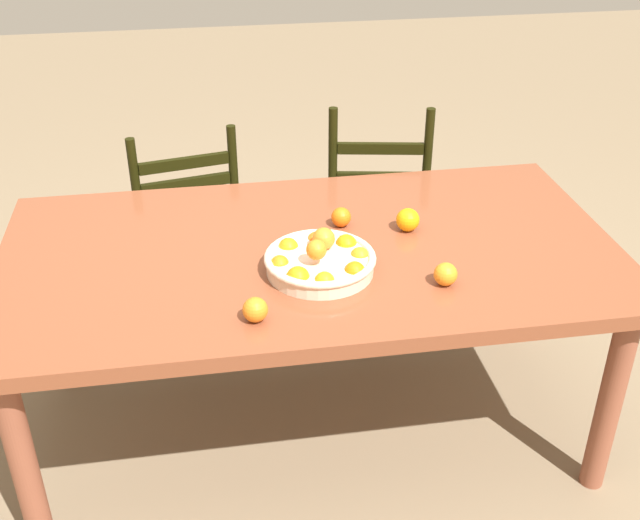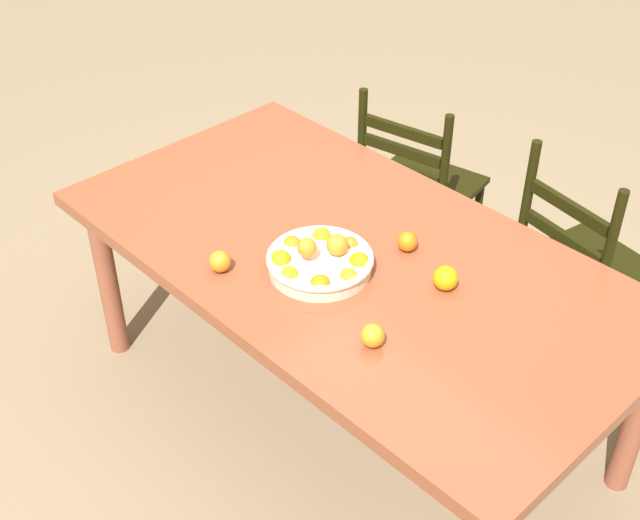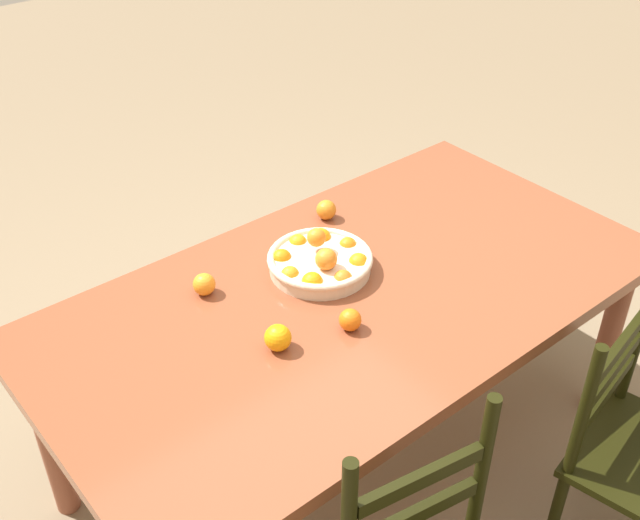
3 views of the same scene
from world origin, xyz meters
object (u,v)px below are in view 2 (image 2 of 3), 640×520
at_px(orange_loose_1, 446,278).
at_px(chair_by_cabinet, 581,272).
at_px(orange_loose_3, 220,261).
at_px(fruit_bowl, 320,261).
at_px(orange_loose_0, 373,336).
at_px(chair_near_window, 416,188).
at_px(orange_loose_2, 407,242).
at_px(dining_table, 351,269).

bearing_deg(orange_loose_1, chair_by_cabinet, 84.31).
xyz_separation_m(chair_by_cabinet, orange_loose_3, (-0.62, -1.18, 0.33)).
height_order(chair_by_cabinet, orange_loose_1, chair_by_cabinet).
bearing_deg(fruit_bowl, orange_loose_3, -133.66).
bearing_deg(orange_loose_0, orange_loose_1, 93.68).
bearing_deg(orange_loose_0, chair_by_cabinet, 87.27).
bearing_deg(orange_loose_0, chair_near_window, 124.89).
height_order(fruit_bowl, orange_loose_2, fruit_bowl).
bearing_deg(chair_near_window, orange_loose_3, 88.65).
distance_m(chair_near_window, orange_loose_0, 1.40).
xyz_separation_m(chair_near_window, orange_loose_0, (0.77, -1.11, 0.35)).
height_order(orange_loose_0, orange_loose_3, same).
distance_m(orange_loose_0, orange_loose_1, 0.35).
height_order(chair_by_cabinet, orange_loose_0, chair_by_cabinet).
distance_m(orange_loose_1, orange_loose_2, 0.22).
height_order(dining_table, orange_loose_3, orange_loose_3).
bearing_deg(chair_near_window, orange_loose_0, 113.79).
bearing_deg(fruit_bowl, orange_loose_2, 67.28).
bearing_deg(orange_loose_3, chair_near_window, 99.75).
xyz_separation_m(chair_near_window, orange_loose_2, (0.54, -0.70, 0.35)).
xyz_separation_m(dining_table, chair_near_window, (-0.42, 0.83, -0.24)).
bearing_deg(chair_by_cabinet, chair_near_window, 8.96).
xyz_separation_m(chair_near_window, chair_by_cabinet, (0.83, -0.02, 0.02)).
distance_m(chair_by_cabinet, fruit_bowl, 1.09).
bearing_deg(orange_loose_1, orange_loose_2, 162.89).
relative_size(chair_near_window, orange_loose_3, 12.74).
distance_m(chair_by_cabinet, orange_loose_0, 1.14).
bearing_deg(orange_loose_2, orange_loose_3, -123.39).
height_order(chair_near_window, chair_by_cabinet, chair_by_cabinet).
relative_size(orange_loose_0, orange_loose_2, 1.05).
height_order(chair_near_window, orange_loose_3, chair_near_window).
distance_m(chair_near_window, orange_loose_2, 0.95).
height_order(chair_near_window, orange_loose_1, chair_near_window).
distance_m(orange_loose_2, orange_loose_3, 0.61).
bearing_deg(orange_loose_3, orange_loose_2, 56.61).
bearing_deg(chair_by_cabinet, orange_loose_0, 97.63).
xyz_separation_m(dining_table, chair_by_cabinet, (0.41, 0.81, -0.22)).
bearing_deg(orange_loose_2, chair_by_cabinet, 67.16).
bearing_deg(chair_by_cabinet, orange_loose_1, 94.67).
height_order(dining_table, orange_loose_0, orange_loose_0).
distance_m(chair_by_cabinet, orange_loose_3, 1.38).
bearing_deg(chair_near_window, dining_table, 105.50).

